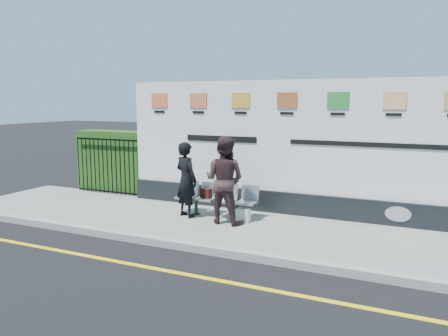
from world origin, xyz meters
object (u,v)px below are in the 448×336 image
at_px(woman_left, 186,180).
at_px(bench, 216,207).
at_px(billboard, 287,157).
at_px(woman_right, 224,180).

bearing_deg(woman_left, bench, -132.48).
bearing_deg(billboard, woman_right, -125.82).
relative_size(bench, woman_left, 1.12).
relative_size(billboard, woman_right, 4.39).
distance_m(bench, woman_left, 0.91).
bearing_deg(billboard, bench, -144.67).
bearing_deg(woman_left, billboard, -125.42).
bearing_deg(bench, woman_left, -157.03).
distance_m(bench, woman_right, 0.89).
bearing_deg(bench, woman_right, -47.26).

